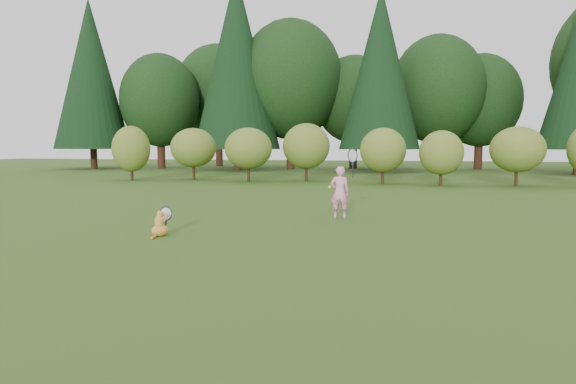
# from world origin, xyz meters

# --- Properties ---
(ground) EXTENTS (100.00, 100.00, 0.00)m
(ground) POSITION_xyz_m (0.00, 0.00, 0.00)
(ground) COLOR #2E5116
(ground) RESTS_ON ground
(shrub_row) EXTENTS (28.00, 3.00, 2.80)m
(shrub_row) POSITION_xyz_m (0.00, 13.00, 1.40)
(shrub_row) COLOR olive
(shrub_row) RESTS_ON ground
(woodland_backdrop) EXTENTS (48.00, 10.00, 15.00)m
(woodland_backdrop) POSITION_xyz_m (0.00, 23.00, 7.50)
(woodland_backdrop) COLOR black
(woodland_backdrop) RESTS_ON ground
(child) EXTENTS (0.68, 0.43, 1.82)m
(child) POSITION_xyz_m (1.18, 1.99, 0.64)
(child) COLOR #FF98C8
(child) RESTS_ON ground
(cat) EXTENTS (0.42, 0.71, 0.67)m
(cat) POSITION_xyz_m (-1.85, -1.00, 0.25)
(cat) COLOR #C87026
(cat) RESTS_ON ground
(tennis_ball) EXTENTS (0.06, 0.06, 0.06)m
(tennis_ball) POSITION_xyz_m (1.14, 0.45, 0.85)
(tennis_ball) COLOR yellow
(tennis_ball) RESTS_ON ground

